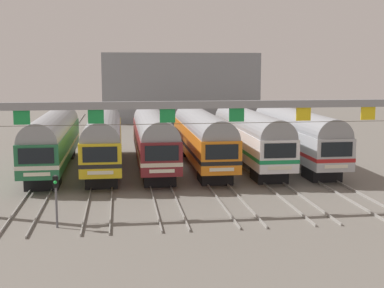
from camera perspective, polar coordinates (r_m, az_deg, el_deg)
The scene contains 11 objects.
ground_plane at distance 45.49m, azimuth -1.51°, elevation -2.46°, with size 160.00×160.00×0.00m, color slate.
track_bed at distance 62.20m, azimuth -3.20°, elevation 0.51°, with size 22.00×70.00×0.15m.
commuter_train_green at distance 45.14m, azimuth -14.57°, elevation 0.64°, with size 2.88×18.06×4.77m.
commuter_train_yellow at distance 44.83m, azimuth -9.36°, elevation 0.75°, with size 2.88×18.06×5.05m.
commuter_train_maroon at distance 44.89m, azimuth -4.12°, elevation 0.84°, with size 2.88×18.06×4.77m.
commuter_train_orange at distance 45.33m, azimuth 1.05°, elevation 0.94°, with size 2.88×18.06×5.05m.
commuter_train_white at distance 46.12m, azimuth 6.10°, elevation 1.02°, with size 2.88×18.06×4.77m.
commuter_train_stainless at distance 47.26m, azimuth 10.93°, elevation 1.09°, with size 2.88×18.06×4.77m.
catenary_gantry at distance 31.46m, azimuth 1.11°, elevation 2.56°, with size 25.74×0.44×6.97m.
yard_signal_mast at distance 29.13m, azimuth -14.27°, elevation -4.88°, with size 0.28×0.35×2.84m.
maintenance_building at distance 84.53m, azimuth -1.38°, elevation 6.07°, with size 23.63×10.00×10.41m, color gray.
Camera 1 is at (-4.78, -44.44, 8.50)m, focal length 50.19 mm.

